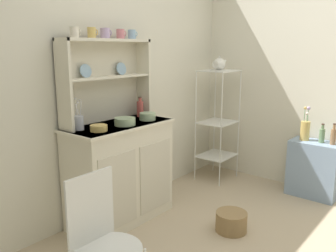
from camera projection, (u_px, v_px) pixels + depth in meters
name	position (u px, v px, depth m)	size (l,w,h in m)	color
wall_back	(112.00, 76.00, 3.18)	(3.84, 0.05, 2.50)	silver
hutch_cabinet	(120.00, 172.00, 3.07)	(0.95, 0.45, 0.87)	silver
hutch_shelf_unit	(104.00, 74.00, 2.99)	(0.88, 0.18, 0.70)	beige
bakers_rack	(218.00, 116.00, 4.00)	(0.42, 0.35, 1.26)	silver
side_shelf_blue	(314.00, 169.00, 3.61)	(0.28, 0.48, 0.57)	#849EBC
wire_chair	(101.00, 235.00, 1.89)	(0.36, 0.36, 0.85)	white
floor_basket	(231.00, 222.00, 2.94)	(0.26, 0.26, 0.16)	#93754C
cup_cream_0	(75.00, 32.00, 2.66)	(0.08, 0.07, 0.08)	silver
cup_gold_1	(92.00, 33.00, 2.78)	(0.08, 0.07, 0.08)	#DBB760
cup_lilac_2	(105.00, 33.00, 2.88)	(0.09, 0.08, 0.08)	#B79ECC
cup_rose_3	(121.00, 34.00, 3.01)	(0.08, 0.07, 0.08)	#D17A84
cup_sky_4	(132.00, 34.00, 3.12)	(0.08, 0.07, 0.08)	#8EB2D1
bowl_mixing_large	(99.00, 128.00, 2.72)	(0.13, 0.13, 0.05)	#DBB760
bowl_floral_medium	(125.00, 121.00, 2.92)	(0.17, 0.17, 0.06)	#9EB78E
bowl_cream_small	(148.00, 116.00, 3.13)	(0.14, 0.14, 0.06)	#9EB78E
jam_bottle	(140.00, 108.00, 3.28)	(0.06, 0.06, 0.19)	#B74C47
utensil_jar	(79.00, 122.00, 2.75)	(0.08, 0.08, 0.25)	#B2B7C6
porcelain_teapot	(219.00, 64.00, 3.88)	(0.22, 0.13, 0.15)	white
flower_vase	(305.00, 129.00, 3.60)	(0.09, 0.09, 0.35)	#DBB760
oil_bottle	(322.00, 135.00, 3.51)	(0.05, 0.05, 0.19)	#6B8C60
vinegar_bottle	(333.00, 136.00, 3.44)	(0.05, 0.05, 0.21)	#99704C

